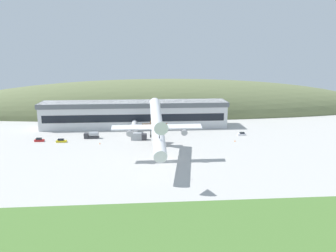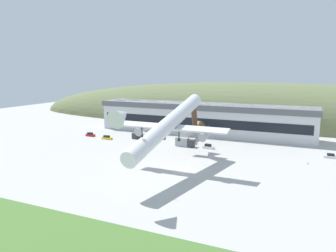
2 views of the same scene
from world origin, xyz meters
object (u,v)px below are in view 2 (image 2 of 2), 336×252
Objects in this scene: cargo_airplane at (170,125)px; box_truck at (185,142)px; traffic_cone_0 at (139,144)px; service_car_3 at (90,135)px; service_car_2 at (208,147)px; service_car_1 at (330,156)px; terminal_building at (202,117)px; jetway_0 at (190,130)px; traffic_cone_1 at (308,163)px; fuel_truck at (140,136)px; service_car_0 at (107,138)px.

box_truck is at bearing 103.62° from cargo_airplane.
cargo_airplane is 92.04× the size of traffic_cone_0.
cargo_airplane reaches higher than service_car_3.
service_car_3 is at bearing 179.98° from service_car_2.
service_car_2 is at bearing -174.12° from service_car_1.
service_car_2 reaches higher than traffic_cone_0.
traffic_cone_0 is at bearing -171.13° from service_car_1.
terminal_building reaches higher than service_car_1.
box_truck is at bearing -78.72° from jetway_0.
service_car_3 is 7.14× the size of traffic_cone_1.
terminal_building is 28.75m from service_car_2.
jetway_0 is at bearing 102.98° from cargo_airplane.
box_truck is at bearing -85.33° from terminal_building.
fuel_truck reaches higher than traffic_cone_0.
jetway_0 is 15.74m from service_car_2.
fuel_truck is 11.68× the size of traffic_cone_0.
service_car_0 is at bearing 176.56° from traffic_cone_1.
cargo_airplane reaches higher than fuel_truck.
service_car_0 is at bearing 166.87° from traffic_cone_0.
cargo_airplane is at bearing -146.90° from traffic_cone_1.
cargo_airplane is 11.81× the size of service_car_0.
service_car_3 is 22.77m from fuel_truck.
service_car_1 is at bearing 0.26° from fuel_truck.
box_truck is at bearing -0.77° from service_car_3.
service_car_0 is 13.74m from fuel_truck.
traffic_cone_1 is (59.28, -0.57, 0.00)m from traffic_cone_0.
service_car_1 reaches higher than traffic_cone_0.
traffic_cone_0 is (17.30, -4.03, -0.37)m from service_car_0.
terminal_building reaches higher than jetway_0.
fuel_truck reaches higher than traffic_cone_1.
box_truck is (-9.02, -0.57, 0.88)m from service_car_2.
jetway_0 is 43.15m from service_car_3.
service_car_3 is at bearing 149.64° from cargo_airplane.
service_car_0 is at bearing -175.73° from service_car_1.
fuel_truck is at bearing 170.73° from traffic_cone_1.
service_car_0 is 42.95m from service_car_2.
service_car_1 is 0.59× the size of fuel_truck.
jetway_0 is 48.23m from traffic_cone_1.
box_truck reaches higher than traffic_cone_1.
cargo_airplane is 12.89× the size of service_car_3.
cargo_airplane is (9.31, -40.39, 9.25)m from jetway_0.
service_car_2 is at bearing 168.79° from traffic_cone_1.
fuel_truck is at bearing 172.90° from service_car_2.
traffic_cone_0 is at bearing -12.62° from service_car_3.
service_car_3 is (-41.80, -25.54, -7.00)m from terminal_building.
service_car_2 reaches higher than service_car_1.
terminal_building is 29.78m from fuel_truck.
box_truck is (33.88, 1.50, 0.89)m from service_car_0.
terminal_building reaches higher than traffic_cone_1.
box_truck is at bearing -11.49° from fuel_truck.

